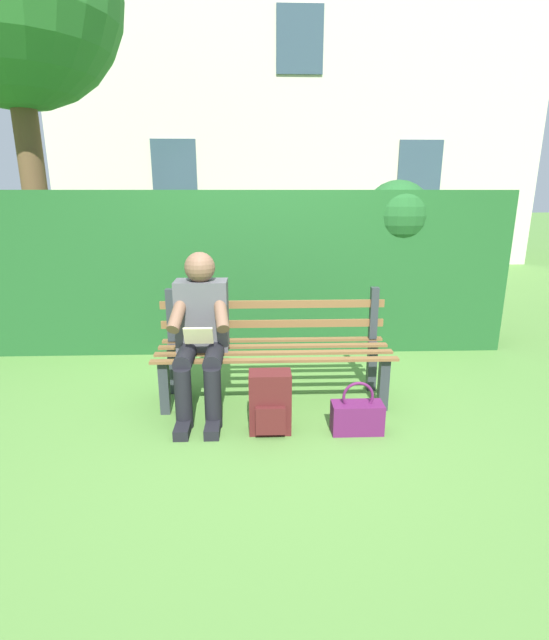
% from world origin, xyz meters
% --- Properties ---
extents(ground, '(60.00, 60.00, 0.00)m').
position_xyz_m(ground, '(0.00, 0.00, 0.00)').
color(ground, '#517F38').
extents(park_bench, '(1.76, 0.52, 0.85)m').
position_xyz_m(park_bench, '(0.00, -0.07, 0.41)').
color(park_bench, '#2D3338').
rests_on(park_bench, ground).
extents(person_seated, '(0.44, 0.73, 1.16)m').
position_xyz_m(person_seated, '(0.53, 0.10, 0.61)').
color(person_seated, '#4C4C51').
rests_on(person_seated, ground).
extents(hedge_backdrop, '(5.30, 0.81, 1.68)m').
position_xyz_m(hedge_backdrop, '(0.29, -1.45, 0.83)').
color(hedge_backdrop, '#1E5123').
rests_on(hedge_backdrop, ground).
extents(tree, '(2.59, 2.47, 4.94)m').
position_xyz_m(tree, '(2.95, -2.77, 3.63)').
color(tree, brown).
rests_on(tree, ground).
extents(building_facade, '(10.04, 3.27, 6.99)m').
position_xyz_m(building_facade, '(-0.73, -8.21, 3.49)').
color(building_facade, beige).
rests_on(building_facade, ground).
extents(backpack, '(0.28, 0.24, 0.43)m').
position_xyz_m(backpack, '(0.04, 0.47, 0.21)').
color(backpack, '#4C1919').
rests_on(backpack, ground).
extents(handbag, '(0.34, 0.15, 0.37)m').
position_xyz_m(handbag, '(-0.54, 0.51, 0.12)').
color(handbag, '#59194C').
rests_on(handbag, ground).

